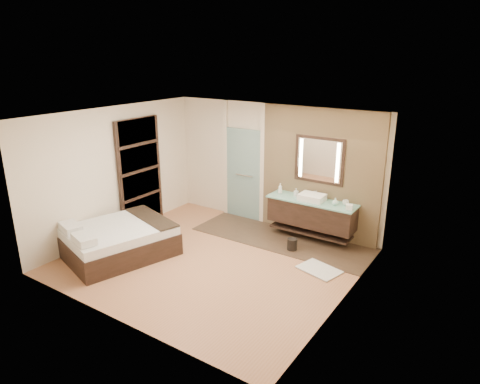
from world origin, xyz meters
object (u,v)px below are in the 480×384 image
Objects in this scene: waste_bin at (292,244)px; bed at (119,240)px; vanity at (311,213)px; mirror_unit at (319,160)px.

bed is at bearing -142.84° from waste_bin.
vanity is 1.75× the size of mirror_unit.
vanity is at bearing -90.00° from mirror_unit.
mirror_unit is 4.40× the size of waste_bin.
bed is (-2.75, -2.94, -1.35)m from mirror_unit.
mirror_unit is at bearing 90.00° from vanity.
bed is 9.34× the size of waste_bin.
bed is 3.36m from waste_bin.
waste_bin is at bearing -96.56° from vanity.
vanity is 0.82× the size of bed.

